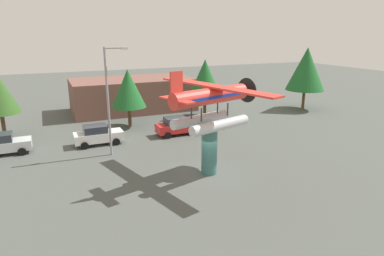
{
  "coord_description": "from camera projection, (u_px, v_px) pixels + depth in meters",
  "views": [
    {
      "loc": [
        -9.98,
        -19.72,
        9.67
      ],
      "look_at": [
        0.0,
        3.0,
        2.55
      ],
      "focal_mm": 31.45,
      "sensor_mm": 36.0,
      "label": 1
    }
  ],
  "objects": [
    {
      "name": "tree_east",
      "position": [
        128.0,
        89.0,
        34.53
      ],
      "size": [
        3.55,
        3.55,
        6.05
      ],
      "color": "brown",
      "rests_on": "ground"
    },
    {
      "name": "car_near_silver",
      "position": [
        2.0,
        144.0,
        27.3
      ],
      "size": [
        4.2,
        2.02,
        1.76
      ],
      "color": "silver",
      "rests_on": "ground"
    },
    {
      "name": "tree_far_east",
      "position": [
        306.0,
        69.0,
        42.33
      ],
      "size": [
        4.81,
        4.81,
        7.85
      ],
      "color": "brown",
      "rests_on": "ground"
    },
    {
      "name": "streetlight_primary",
      "position": [
        110.0,
        95.0,
        26.19
      ],
      "size": [
        1.84,
        0.28,
        8.6
      ],
      "color": "gray",
      "rests_on": "ground"
    },
    {
      "name": "ground_plane",
      "position": [
        209.0,
        173.0,
        23.88
      ],
      "size": [
        140.0,
        140.0,
        0.0
      ],
      "primitive_type": "plane",
      "color": "#4C514C"
    },
    {
      "name": "display_pedestal",
      "position": [
        209.0,
        151.0,
        23.41
      ],
      "size": [
        1.1,
        1.1,
        3.4
      ],
      "primitive_type": "cylinder",
      "color": "#386B66",
      "rests_on": "ground"
    },
    {
      "name": "car_mid_white",
      "position": [
        98.0,
        135.0,
        29.77
      ],
      "size": [
        4.2,
        2.02,
        1.76
      ],
      "color": "white",
      "rests_on": "ground"
    },
    {
      "name": "floatplane_monument",
      "position": [
        211.0,
        103.0,
        22.56
      ],
      "size": [
        7.19,
        10.3,
        4.0
      ],
      "rotation": [
        0.0,
        0.0,
        0.28
      ],
      "color": "silver",
      "rests_on": "display_pedestal"
    },
    {
      "name": "storefront_building",
      "position": [
        133.0,
        94.0,
        42.73
      ],
      "size": [
        14.88,
        7.83,
        4.01
      ],
      "primitive_type": "cube",
      "color": "brown",
      "rests_on": "ground"
    },
    {
      "name": "tree_center_back",
      "position": [
        205.0,
        80.0,
        38.44
      ],
      "size": [
        4.13,
        4.13,
        6.7
      ],
      "color": "brown",
      "rests_on": "ground"
    },
    {
      "name": "car_far_red",
      "position": [
        177.0,
        126.0,
        32.6
      ],
      "size": [
        4.2,
        2.02,
        1.76
      ],
      "color": "red",
      "rests_on": "ground"
    }
  ]
}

